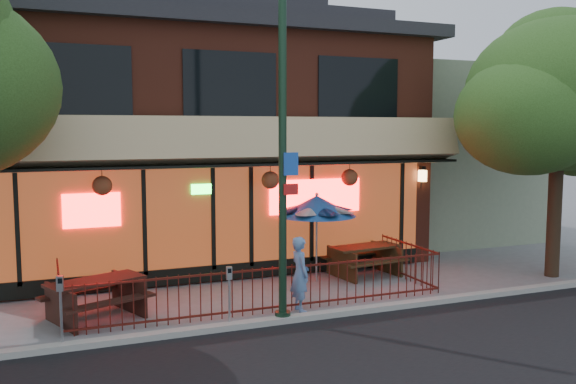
# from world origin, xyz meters

# --- Properties ---
(ground) EXTENTS (80.00, 80.00, 0.00)m
(ground) POSITION_xyz_m (0.00, 0.00, 0.00)
(ground) COLOR gray
(ground) RESTS_ON ground
(curb) EXTENTS (80.00, 0.25, 0.12)m
(curb) POSITION_xyz_m (0.00, -0.50, 0.06)
(curb) COLOR #999993
(curb) RESTS_ON ground
(restaurant_building) EXTENTS (12.96, 9.49, 8.05)m
(restaurant_building) POSITION_xyz_m (0.00, 7.11, 4.13)
(restaurant_building) COLOR maroon
(restaurant_building) RESTS_ON ground
(neighbor_building) EXTENTS (6.00, 7.00, 6.00)m
(neighbor_building) POSITION_xyz_m (9.00, 7.70, 3.00)
(neighbor_building) COLOR gray
(neighbor_building) RESTS_ON ground
(patio_fence) EXTENTS (8.44, 2.62, 1.00)m
(patio_fence) POSITION_xyz_m (0.00, 0.50, 0.63)
(patio_fence) COLOR #4E1610
(patio_fence) RESTS_ON ground
(street_light) EXTENTS (0.43, 0.32, 7.00)m
(street_light) POSITION_xyz_m (0.00, -0.40, 3.15)
(street_light) COLOR black
(street_light) RESTS_ON ground
(street_tree_right) EXTENTS (4.80, 4.80, 7.02)m
(street_tree_right) POSITION_xyz_m (8.04, 0.59, 4.96)
(street_tree_right) COLOR black
(street_tree_right) RESTS_ON ground
(picnic_table_left) EXTENTS (2.33, 2.08, 0.82)m
(picnic_table_left) POSITION_xyz_m (-3.50, 1.15, 0.54)
(picnic_table_left) COLOR #341812
(picnic_table_left) RESTS_ON ground
(picnic_table_right) EXTENTS (2.03, 1.65, 0.80)m
(picnic_table_right) POSITION_xyz_m (3.42, 2.40, 0.52)
(picnic_table_right) COLOR #3A2914
(picnic_table_right) RESTS_ON ground
(patio_umbrella) EXTENTS (2.00, 2.00, 2.28)m
(patio_umbrella) POSITION_xyz_m (1.98, 2.31, 1.95)
(patio_umbrella) COLOR gray
(patio_umbrella) RESTS_ON ground
(pedestrian) EXTENTS (0.39, 0.59, 1.61)m
(pedestrian) POSITION_xyz_m (0.59, 0.10, 0.81)
(pedestrian) COLOR #5F86BE
(pedestrian) RESTS_ON ground
(parking_meter_near) EXTENTS (0.11, 0.10, 1.22)m
(parking_meter_near) POSITION_xyz_m (-1.12, -0.40, 0.83)
(parking_meter_near) COLOR #9FA3A7
(parking_meter_near) RESTS_ON ground
(parking_meter_far) EXTENTS (0.14, 0.12, 1.32)m
(parking_meter_far) POSITION_xyz_m (-4.20, -0.40, 0.89)
(parking_meter_far) COLOR gray
(parking_meter_far) RESTS_ON ground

